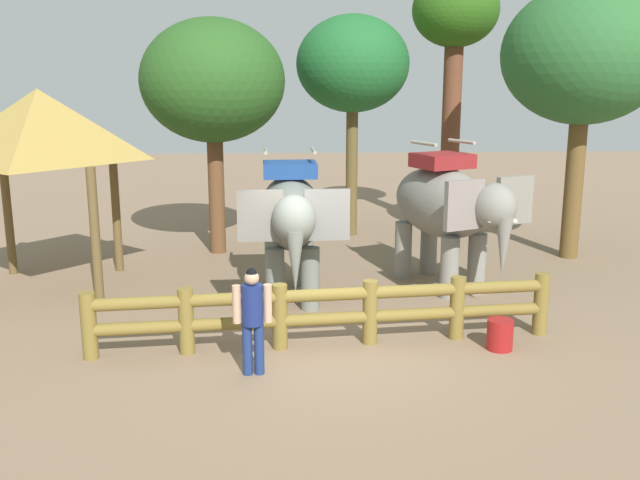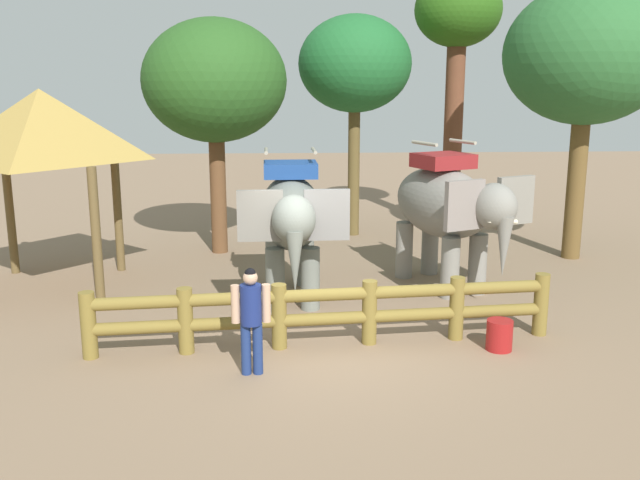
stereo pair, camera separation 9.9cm
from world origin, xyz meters
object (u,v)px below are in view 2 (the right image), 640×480
at_px(tree_back_center, 215,82).
at_px(tree_far_left, 355,65).
at_px(tree_deep_back, 587,56).
at_px(log_fence, 325,310).
at_px(thatched_shelter, 42,127).
at_px(elephant_center, 448,207).
at_px(feed_bucket, 499,335).
at_px(tree_far_right, 458,25).
at_px(tourist_woman_in_black, 251,313).
at_px(elephant_near_left, 291,217).

bearing_deg(tree_back_center, tree_far_left, 27.64).
bearing_deg(tree_deep_back, log_fence, -138.91).
distance_m(thatched_shelter, tree_far_left, 8.17).
height_order(elephant_center, tree_far_left, tree_far_left).
xyz_separation_m(tree_deep_back, feed_bucket, (-3.47, -5.73, -4.43)).
height_order(log_fence, tree_far_left, tree_far_left).
height_order(tree_far_left, feed_bucket, tree_far_left).
relative_size(elephant_center, tree_far_right, 0.51).
bearing_deg(thatched_shelter, tree_far_right, 28.43).
relative_size(thatched_shelter, feed_bucket, 8.21).
xyz_separation_m(tourist_woman_in_black, tree_deep_back, (7.32, 6.46, 3.76)).
xyz_separation_m(elephant_center, tourist_woman_in_black, (-3.76, -4.14, -0.76)).
bearing_deg(thatched_shelter, elephant_center, -3.64).
bearing_deg(tree_far_left, tourist_woman_in_black, -104.29).
xyz_separation_m(tree_far_left, feed_bucket, (1.49, -8.54, -4.27)).
bearing_deg(elephant_near_left, tree_back_center, 113.52).
relative_size(elephant_center, tree_back_center, 0.63).
xyz_separation_m(tourist_woman_in_black, thatched_shelter, (-4.26, 4.65, 2.33)).
xyz_separation_m(log_fence, tree_far_left, (1.25, 8.22, 3.91)).
bearing_deg(tree_far_right, elephant_center, -103.81).
distance_m(tree_far_left, tree_far_right, 3.01).
relative_size(tree_far_right, feed_bucket, 14.27).
xyz_separation_m(tree_far_left, tree_back_center, (-3.48, -1.82, -0.42)).
bearing_deg(tree_far_right, elephant_near_left, -125.78).
relative_size(tourist_woman_in_black, tree_deep_back, 0.25).
bearing_deg(tourist_woman_in_black, log_fence, 43.42).
bearing_deg(tree_far_left, thatched_shelter, -145.13).
bearing_deg(feed_bucket, tourist_woman_in_black, -169.21).
relative_size(elephant_center, thatched_shelter, 0.88).
relative_size(elephant_near_left, tourist_woman_in_black, 2.12).
height_order(tree_far_right, feed_bucket, tree_far_right).
bearing_deg(tree_far_left, elephant_near_left, -106.75).
height_order(log_fence, tree_back_center, tree_back_center).
xyz_separation_m(elephant_near_left, thatched_shelter, (-4.88, 1.19, 1.62)).
bearing_deg(thatched_shelter, tourist_woman_in_black, -47.50).
bearing_deg(log_fence, feed_bucket, -6.62).
height_order(log_fence, elephant_near_left, elephant_near_left).
distance_m(tree_far_left, tree_deep_back, 5.70).
relative_size(log_fence, tree_far_left, 1.29).
bearing_deg(elephant_center, tree_back_center, 145.90).
bearing_deg(tourist_woman_in_black, tree_far_right, 62.20).
relative_size(tree_far_left, tree_far_right, 0.84).
distance_m(elephant_near_left, elephant_center, 3.22).
distance_m(log_fence, feed_bucket, 2.78).
distance_m(thatched_shelter, feed_bucket, 9.50).
distance_m(elephant_center, tree_far_left, 6.03).
bearing_deg(log_fence, thatched_shelter, 146.18).
height_order(thatched_shelter, tree_far_right, tree_far_right).
distance_m(elephant_near_left, feed_bucket, 4.46).
relative_size(log_fence, tree_deep_back, 1.19).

